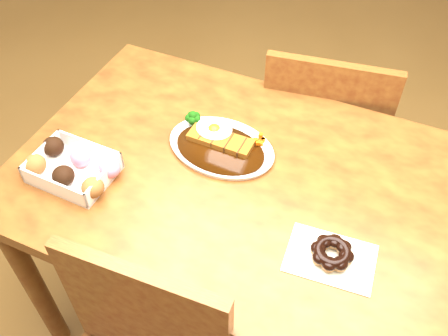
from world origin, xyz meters
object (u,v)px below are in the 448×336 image
at_px(table, 243,202).
at_px(donut_box, 72,167).
at_px(katsu_curry_plate, 220,144).
at_px(pon_de_ring, 332,253).
at_px(chair_far, 322,134).

distance_m(table, donut_box, 0.46).
xyz_separation_m(katsu_curry_plate, donut_box, (-0.30, -0.25, 0.01)).
distance_m(katsu_curry_plate, pon_de_ring, 0.43).
bearing_deg(donut_box, katsu_curry_plate, 39.06).
xyz_separation_m(chair_far, pon_de_ring, (0.18, -0.68, 0.29)).
relative_size(donut_box, pon_de_ring, 1.14).
height_order(table, katsu_curry_plate, katsu_curry_plate).
height_order(chair_far, donut_box, chair_far).
height_order(table, chair_far, chair_far).
distance_m(table, katsu_curry_plate, 0.17).
bearing_deg(table, donut_box, -157.07).
height_order(katsu_curry_plate, donut_box, same).
relative_size(chair_far, donut_box, 3.65).
bearing_deg(chair_far, table, 71.96).
bearing_deg(katsu_curry_plate, chair_far, 67.47).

